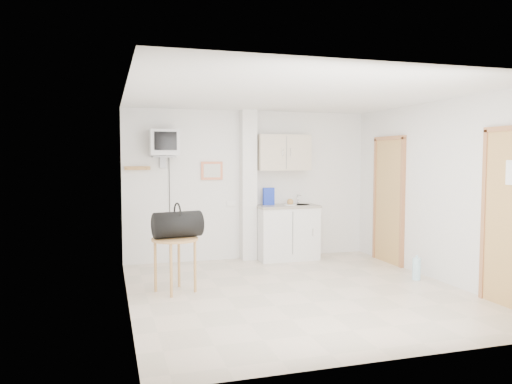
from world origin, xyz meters
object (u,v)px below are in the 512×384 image
object	(u,v)px
duffel_bag	(178,224)
round_table	(175,246)
crt_television	(164,144)
water_bottle	(417,269)

from	to	relation	value
duffel_bag	round_table	bearing A→B (deg)	-146.76
crt_television	duffel_bag	size ratio (longest dim) A/B	3.27
duffel_bag	water_bottle	xyz separation A→B (m)	(3.30, -0.37, -0.71)
crt_television	round_table	distance (m)	2.08
water_bottle	duffel_bag	bearing A→B (deg)	173.60
crt_television	duffel_bag	bearing A→B (deg)	-90.41
crt_television	water_bottle	size ratio (longest dim) A/B	6.20
duffel_bag	water_bottle	world-z (taller)	duffel_bag
round_table	water_bottle	distance (m)	3.38
crt_television	round_table	size ratio (longest dim) A/B	3.09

